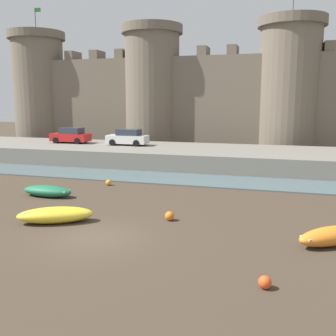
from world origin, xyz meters
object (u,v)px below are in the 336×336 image
rowboat_foreground_left (48,191)px  rowboat_midflat_centre (55,215)px  mooring_buoy_near_shore (170,216)px  car_quay_centre_east (71,136)px  rowboat_near_channel_right (332,236)px  car_quay_west (128,137)px  mooring_buoy_off_centre (265,282)px  mooring_buoy_mid_mud (109,183)px

rowboat_foreground_left → rowboat_midflat_centre: size_ratio=0.87×
mooring_buoy_near_shore → car_quay_centre_east: car_quay_centre_east is taller
rowboat_near_channel_right → car_quay_centre_east: size_ratio=0.80×
rowboat_midflat_centre → car_quay_west: car_quay_west is taller
rowboat_near_channel_right → rowboat_foreground_left: bearing=166.3°
mooring_buoy_near_shore → car_quay_west: 20.61m
rowboat_foreground_left → mooring_buoy_near_shore: 9.23m
car_quay_centre_east → rowboat_near_channel_right: bearing=-39.7°
rowboat_near_channel_right → car_quay_centre_east: car_quay_centre_east is taller
rowboat_near_channel_right → rowboat_midflat_centre: 12.87m
rowboat_midflat_centre → mooring_buoy_near_shore: bearing=20.1°
rowboat_foreground_left → mooring_buoy_off_centre: (13.86, -8.79, -0.15)m
rowboat_near_channel_right → mooring_buoy_mid_mud: 16.23m
mooring_buoy_mid_mud → rowboat_near_channel_right: bearing=-30.0°
mooring_buoy_mid_mud → car_quay_centre_east: size_ratio=0.10×
rowboat_midflat_centre → mooring_buoy_mid_mud: 8.82m
mooring_buoy_mid_mud → car_quay_west: (-3.12, 11.31, 2.15)m
rowboat_near_channel_right → mooring_buoy_mid_mud: rowboat_near_channel_right is taller
mooring_buoy_off_centre → car_quay_west: bearing=121.2°
mooring_buoy_off_centre → car_quay_west: 28.41m
mooring_buoy_mid_mud → mooring_buoy_off_centre: size_ratio=0.95×
car_quay_centre_east → mooring_buoy_off_centre: bearing=-49.0°
rowboat_midflat_centre → car_quay_west: 20.59m
mooring_buoy_off_centre → rowboat_near_channel_right: bearing=62.6°
mooring_buoy_near_shore → mooring_buoy_off_centre: bearing=-50.8°
rowboat_near_channel_right → rowboat_foreground_left: (-16.34, 3.99, -0.04)m
rowboat_near_channel_right → car_quay_centre_east: (-23.74, 19.68, 1.94)m
rowboat_foreground_left → rowboat_midflat_centre: 5.78m
rowboat_near_channel_right → mooring_buoy_near_shore: rowboat_near_channel_right is taller
rowboat_near_channel_right → mooring_buoy_off_centre: 5.41m
rowboat_foreground_left → rowboat_near_channel_right: bearing=-13.7°
mooring_buoy_off_centre → car_quay_centre_east: bearing=131.0°
mooring_buoy_off_centre → car_quay_centre_east: 32.49m
rowboat_near_channel_right → rowboat_midflat_centre: bearing=-177.3°
rowboat_foreground_left → mooring_buoy_near_shore: rowboat_foreground_left is taller
mooring_buoy_mid_mud → car_quay_west: bearing=105.4°
mooring_buoy_near_shore → car_quay_centre_east: size_ratio=0.12×
rowboat_near_channel_right → mooring_buoy_off_centre: bearing=-117.4°
rowboat_midflat_centre → car_quay_west: size_ratio=0.95×
mooring_buoy_mid_mud → mooring_buoy_near_shore: mooring_buoy_near_shore is taller
rowboat_foreground_left → mooring_buoy_near_shore: bearing=-16.7°
rowboat_midflat_centre → car_quay_centre_east: size_ratio=0.95×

